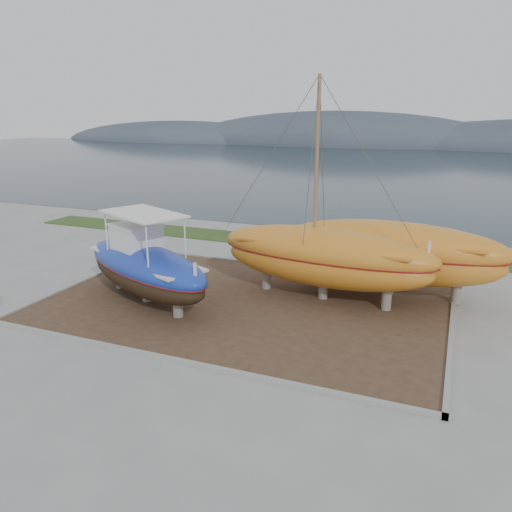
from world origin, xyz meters
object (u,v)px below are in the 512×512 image
at_px(white_dinghy, 141,266).
at_px(orange_sailboat, 327,193).
at_px(blue_caique, 145,258).
at_px(orange_bare_hull, 391,259).

height_order(white_dinghy, orange_sailboat, orange_sailboat).
height_order(blue_caique, white_dinghy, blue_caique).
bearing_deg(white_dinghy, orange_sailboat, 23.17).
distance_m(blue_caique, orange_sailboat, 8.86).
xyz_separation_m(white_dinghy, orange_bare_hull, (12.67, 2.55, 1.10)).
xyz_separation_m(orange_sailboat, orange_bare_hull, (2.84, 1.87, -3.34)).
relative_size(white_dinghy, orange_bare_hull, 0.40).
bearing_deg(orange_bare_hull, white_dinghy, -165.46).
bearing_deg(blue_caique, orange_bare_hull, 51.94).
relative_size(blue_caique, white_dinghy, 2.05).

